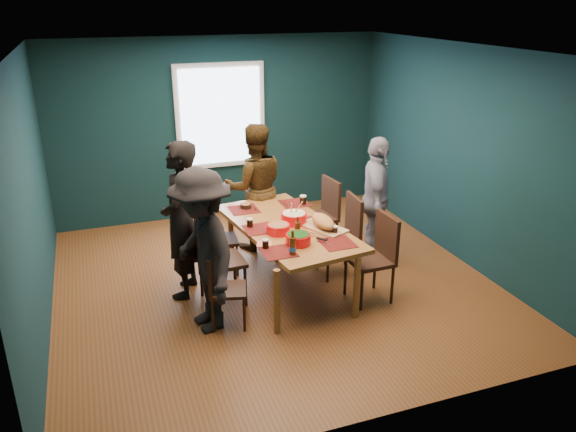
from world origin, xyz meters
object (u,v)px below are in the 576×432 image
object	(u,v)px
person_far_left	(181,220)
person_right	(376,199)
chair_left_far	(214,234)
chair_right_mid	(345,229)
bowl_salad	(278,228)
dining_table	(287,231)
chair_left_near	(220,283)
person_back	(255,187)
cutting_board	(323,223)
chair_right_near	(378,251)
bowl_herbs	(298,239)
chair_left_mid	(213,254)
chair_right_far	(324,210)
person_near_left	(203,251)
bowl_dumpling	(294,217)

from	to	relation	value
person_far_left	person_right	size ratio (longest dim) A/B	1.11
chair_left_far	chair_right_mid	bearing A→B (deg)	-13.79
chair_right_mid	bowl_salad	bearing A→B (deg)	-161.97
dining_table	chair_right_mid	distance (m)	0.79
chair_left_near	person_far_left	size ratio (longest dim) A/B	0.46
person_back	cutting_board	xyz separation A→B (m)	(0.38, -1.41, -0.02)
chair_right_near	person_far_left	distance (m)	2.21
person_far_left	bowl_herbs	size ratio (longest dim) A/B	6.74
chair_left_near	chair_left_mid	bearing A→B (deg)	100.59
chair_right_mid	person_back	distance (m)	1.40
chair_left_far	bowl_herbs	size ratio (longest dim) A/B	3.30
chair_left_far	chair_right_mid	size ratio (longest dim) A/B	0.89
chair_right_far	bowl_salad	distance (m)	1.38
cutting_board	chair_left_mid	bearing A→B (deg)	150.96
chair_left_far	chair_right_far	xyz separation A→B (m)	(1.52, 0.16, 0.06)
person_back	person_right	bearing A→B (deg)	154.81
chair_right_far	person_far_left	xyz separation A→B (m)	(-1.96, -0.55, 0.32)
chair_right_far	chair_left_mid	bearing A→B (deg)	-158.16
dining_table	bowl_herbs	bearing A→B (deg)	-105.13
chair_left_near	chair_right_far	size ratio (longest dim) A/B	0.83
chair_right_mid	bowl_salad	distance (m)	1.01
chair_right_near	person_back	bearing A→B (deg)	113.78
person_back	person_near_left	xyz separation A→B (m)	(-1.06, -1.75, 0.00)
chair_right_far	bowl_salad	xyz separation A→B (m)	(-0.96, -0.96, 0.25)
chair_left_near	person_near_left	size ratio (longest dim) A/B	0.48
chair_left_far	bowl_dumpling	xyz separation A→B (m)	(0.83, -0.57, 0.32)
chair_left_near	bowl_dumpling	world-z (taller)	bowl_dumpling
person_back	bowl_herbs	bearing A→B (deg)	95.78
person_near_left	bowl_dumpling	bearing A→B (deg)	107.15
chair_right_near	person_near_left	size ratio (longest dim) A/B	0.58
chair_right_far	bowl_herbs	world-z (taller)	chair_right_far
chair_left_mid	person_right	xyz separation A→B (m)	(2.22, 0.46, 0.21)
chair_left_near	chair_right_mid	xyz separation A→B (m)	(1.71, 0.65, 0.10)
chair_left_mid	cutting_board	world-z (taller)	chair_left_mid
chair_right_far	chair_left_near	bearing A→B (deg)	-147.94
person_right	bowl_herbs	distance (m)	1.63
chair_left_mid	chair_right_near	distance (m)	1.82
chair_right_mid	person_far_left	xyz separation A→B (m)	(-1.95, 0.16, 0.32)
chair_left_mid	chair_right_mid	world-z (taller)	chair_left_mid
person_near_left	cutting_board	xyz separation A→B (m)	(1.44, 0.33, -0.02)
chair_right_mid	person_back	bearing A→B (deg)	128.88
person_back	cutting_board	distance (m)	1.46
chair_left_near	bowl_salad	bearing A→B (deg)	42.28
chair_left_mid	cutting_board	xyz separation A→B (m)	(1.25, -0.11, 0.24)
bowl_herbs	cutting_board	size ratio (longest dim) A/B	0.38
chair_left_far	chair_left_near	xyz separation A→B (m)	(-0.20, -1.20, -0.03)
dining_table	chair_left_near	size ratio (longest dim) A/B	2.59
bowl_salad	person_right	bearing A→B (deg)	19.39
person_right	bowl_salad	size ratio (longest dim) A/B	6.24
chair_left_mid	chair_right_far	distance (m)	1.92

